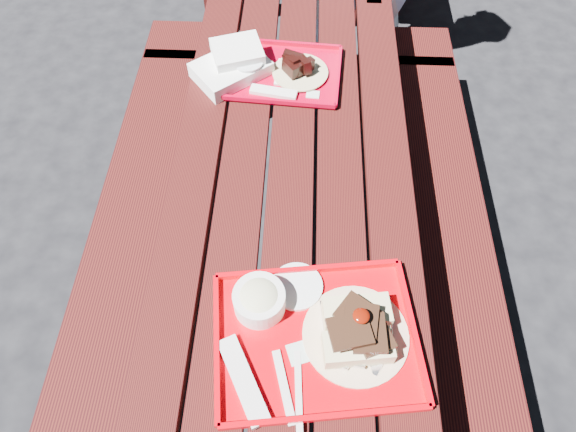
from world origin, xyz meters
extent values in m
plane|color=black|center=(0.00, 0.00, 0.00)|extent=(60.00, 60.00, 0.00)
cube|color=#40110C|center=(-0.30, 0.00, 0.73)|extent=(0.14, 2.40, 0.04)
cube|color=#40110C|center=(-0.15, 0.00, 0.73)|extent=(0.14, 2.40, 0.04)
cube|color=#40110C|center=(0.00, 0.00, 0.73)|extent=(0.14, 2.40, 0.04)
cube|color=#40110C|center=(0.15, 0.00, 0.73)|extent=(0.14, 2.40, 0.04)
cube|color=#40110C|center=(0.30, 0.00, 0.73)|extent=(0.14, 2.40, 0.04)
cube|color=#40110C|center=(-0.58, 0.00, 0.43)|extent=(0.25, 2.40, 0.04)
cube|color=#40110C|center=(-0.58, 0.84, 0.21)|extent=(0.06, 0.06, 0.42)
cube|color=#40110C|center=(0.58, 0.00, 0.43)|extent=(0.25, 2.40, 0.04)
cube|color=#40110C|center=(0.58, 0.84, 0.21)|extent=(0.06, 0.06, 0.42)
cube|color=#40110C|center=(-0.30, 0.96, 0.38)|extent=(0.06, 0.06, 0.75)
cube|color=#40110C|center=(0.30, 0.96, 0.38)|extent=(0.06, 0.06, 0.75)
cube|color=#40110C|center=(0.00, 0.96, 0.43)|extent=(1.40, 0.06, 0.04)
cube|color=#D1000B|center=(0.08, -0.47, 0.76)|extent=(0.53, 0.43, 0.01)
cube|color=#D1000B|center=(0.06, -0.29, 0.77)|extent=(0.48, 0.08, 0.02)
cube|color=#D1000B|center=(0.11, -0.66, 0.77)|extent=(0.48, 0.08, 0.02)
cube|color=#D1000B|center=(0.32, -0.44, 0.77)|extent=(0.06, 0.37, 0.02)
cube|color=#D1000B|center=(-0.16, -0.50, 0.77)|extent=(0.06, 0.37, 0.02)
cylinder|color=beige|center=(0.18, -0.46, 0.77)|extent=(0.26, 0.26, 0.01)
cube|color=beige|center=(0.18, -0.50, 0.80)|extent=(0.17, 0.10, 0.05)
cube|color=beige|center=(0.18, -0.41, 0.80)|extent=(0.17, 0.10, 0.05)
ellipsoid|color=#580D03|center=(0.18, -0.46, 0.90)|extent=(0.04, 0.04, 0.02)
cylinder|color=white|center=(-0.06, -0.39, 0.80)|extent=(0.13, 0.13, 0.07)
ellipsoid|color=beige|center=(-0.06, -0.39, 0.82)|extent=(0.11, 0.11, 0.05)
cylinder|color=white|center=(0.03, -0.33, 0.77)|extent=(0.14, 0.14, 0.01)
cube|color=silver|center=(-0.09, -0.58, 0.77)|extent=(0.14, 0.22, 0.02)
cube|color=silver|center=(0.01, -0.59, 0.77)|extent=(0.07, 0.17, 0.01)
cube|color=silver|center=(0.04, -0.60, 0.77)|extent=(0.03, 0.19, 0.01)
cube|color=silver|center=(0.04, -0.51, 0.77)|extent=(0.07, 0.07, 0.00)
cube|color=#BA001F|center=(-0.05, 0.49, 0.76)|extent=(0.41, 0.33, 0.01)
cube|color=#BA001F|center=(-0.03, 0.64, 0.77)|extent=(0.39, 0.04, 0.02)
cube|color=#BA001F|center=(-0.06, 0.34, 0.77)|extent=(0.39, 0.04, 0.02)
cube|color=#BA001F|center=(0.15, 0.48, 0.77)|extent=(0.03, 0.30, 0.02)
cube|color=#BA001F|center=(-0.24, 0.51, 0.77)|extent=(0.03, 0.30, 0.02)
cube|color=white|center=(0.00, 0.49, 0.76)|extent=(0.14, 0.14, 0.01)
cylinder|color=#CEBF8C|center=(0.02, 0.49, 0.77)|extent=(0.20, 0.20, 0.01)
cylinder|color=silver|center=(-0.16, 0.48, 0.79)|extent=(0.10, 0.10, 0.05)
cylinder|color=silver|center=(-0.16, 0.48, 0.81)|extent=(0.10, 0.10, 0.01)
cube|color=white|center=(-0.07, 0.39, 0.77)|extent=(0.16, 0.07, 0.01)
cube|color=white|center=(0.06, 0.39, 0.76)|extent=(0.05, 0.04, 0.00)
cube|color=white|center=(-0.22, 0.48, 0.78)|extent=(0.30, 0.29, 0.06)
cube|color=white|center=(-0.20, 0.51, 0.83)|extent=(0.20, 0.18, 0.04)
camera|label=1|loc=(0.03, -0.92, 1.98)|focal=32.00mm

